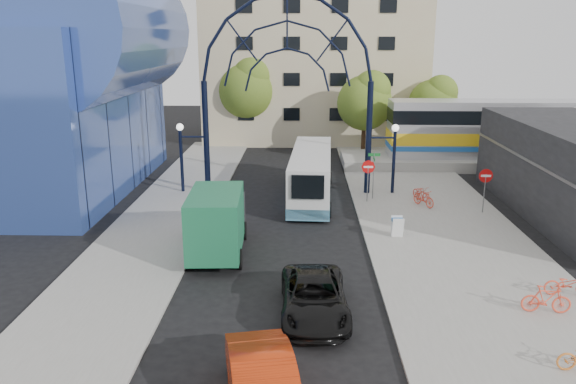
{
  "coord_description": "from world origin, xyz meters",
  "views": [
    {
      "loc": [
        0.91,
        -20.06,
        9.6
      ],
      "look_at": [
        0.25,
        6.0,
        2.33
      ],
      "focal_mm": 35.0,
      "sensor_mm": 36.0,
      "label": 1
    }
  ],
  "objects_px": {
    "train_car": "(558,129)",
    "green_truck": "(218,221)",
    "gateway_arch": "(287,54)",
    "tree_north_a": "(366,100)",
    "sandwich_board": "(397,224)",
    "bike_near_b": "(424,198)",
    "bike_far_a": "(568,284)",
    "black_suv": "(314,297)",
    "street_name_sign": "(374,166)",
    "do_not_enter_sign": "(485,180)",
    "stop_sign": "(368,171)",
    "bike_far_b": "(546,299)",
    "bike_near_a": "(420,193)",
    "tree_north_c": "(435,101)",
    "city_bus": "(311,174)",
    "tree_north_b": "(248,87)"
  },
  "relations": [
    {
      "from": "sandwich_board",
      "to": "city_bus",
      "type": "distance_m",
      "value": 8.33
    },
    {
      "from": "gateway_arch",
      "to": "tree_north_a",
      "type": "height_order",
      "value": "gateway_arch"
    },
    {
      "from": "tree_north_b",
      "to": "green_truck",
      "type": "xyz_separation_m",
      "value": [
        1.0,
        -25.98,
        -3.74
      ]
    },
    {
      "from": "bike_near_a",
      "to": "tree_north_b",
      "type": "bearing_deg",
      "value": 103.07
    },
    {
      "from": "train_car",
      "to": "tree_north_c",
      "type": "distance_m",
      "value": 9.95
    },
    {
      "from": "train_car",
      "to": "tree_north_a",
      "type": "distance_m",
      "value": 14.52
    },
    {
      "from": "gateway_arch",
      "to": "tree_north_c",
      "type": "relative_size",
      "value": 2.1
    },
    {
      "from": "sandwich_board",
      "to": "bike_near_b",
      "type": "relative_size",
      "value": 0.6
    },
    {
      "from": "black_suv",
      "to": "do_not_enter_sign",
      "type": "bearing_deg",
      "value": 49.46
    },
    {
      "from": "gateway_arch",
      "to": "sandwich_board",
      "type": "height_order",
      "value": "gateway_arch"
    },
    {
      "from": "do_not_enter_sign",
      "to": "bike_far_a",
      "type": "xyz_separation_m",
      "value": [
        -0.01,
        -10.37,
        -1.39
      ]
    },
    {
      "from": "bike_near_b",
      "to": "tree_north_a",
      "type": "bearing_deg",
      "value": 65.08
    },
    {
      "from": "tree_north_a",
      "to": "bike_near_b",
      "type": "xyz_separation_m",
      "value": [
        1.82,
        -14.8,
        -3.99
      ]
    },
    {
      "from": "gateway_arch",
      "to": "green_truck",
      "type": "distance_m",
      "value": 12.6
    },
    {
      "from": "sandwich_board",
      "to": "bike_far_a",
      "type": "relative_size",
      "value": 0.56
    },
    {
      "from": "do_not_enter_sign",
      "to": "sandwich_board",
      "type": "relative_size",
      "value": 2.51
    },
    {
      "from": "tree_north_c",
      "to": "bike_far_a",
      "type": "height_order",
      "value": "tree_north_c"
    },
    {
      "from": "street_name_sign",
      "to": "sandwich_board",
      "type": "height_order",
      "value": "street_name_sign"
    },
    {
      "from": "tree_north_a",
      "to": "tree_north_c",
      "type": "relative_size",
      "value": 1.08
    },
    {
      "from": "train_car",
      "to": "green_truck",
      "type": "distance_m",
      "value": 29.17
    },
    {
      "from": "train_car",
      "to": "do_not_enter_sign",
      "type": "bearing_deg",
      "value": -126.87
    },
    {
      "from": "tree_north_b",
      "to": "city_bus",
      "type": "distance_m",
      "value": 17.98
    },
    {
      "from": "bike_near_a",
      "to": "black_suv",
      "type": "bearing_deg",
      "value": -136.06
    },
    {
      "from": "stop_sign",
      "to": "tree_north_a",
      "type": "distance_m",
      "value": 14.23
    },
    {
      "from": "bike_far_a",
      "to": "sandwich_board",
      "type": "bearing_deg",
      "value": 43.24
    },
    {
      "from": "train_car",
      "to": "bike_far_b",
      "type": "distance_m",
      "value": 26.07
    },
    {
      "from": "street_name_sign",
      "to": "tree_north_b",
      "type": "distance_m",
      "value": 19.81
    },
    {
      "from": "bike_far_a",
      "to": "bike_far_b",
      "type": "bearing_deg",
      "value": 138.22
    },
    {
      "from": "black_suv",
      "to": "street_name_sign",
      "type": "bearing_deg",
      "value": 73.56
    },
    {
      "from": "bike_near_b",
      "to": "bike_far_a",
      "type": "height_order",
      "value": "bike_near_b"
    },
    {
      "from": "stop_sign",
      "to": "green_truck",
      "type": "bearing_deg",
      "value": -133.64
    },
    {
      "from": "street_name_sign",
      "to": "tree_north_c",
      "type": "xyz_separation_m",
      "value": [
        6.92,
        15.33,
        2.15
      ]
    },
    {
      "from": "street_name_sign",
      "to": "black_suv",
      "type": "height_order",
      "value": "street_name_sign"
    },
    {
      "from": "bike_far_b",
      "to": "bike_near_a",
      "type": "bearing_deg",
      "value": 11.42
    },
    {
      "from": "black_suv",
      "to": "bike_near_a",
      "type": "height_order",
      "value": "black_suv"
    },
    {
      "from": "tree_north_c",
      "to": "black_suv",
      "type": "distance_m",
      "value": 31.97
    },
    {
      "from": "tree_north_b",
      "to": "green_truck",
      "type": "distance_m",
      "value": 26.27
    },
    {
      "from": "tree_north_a",
      "to": "city_bus",
      "type": "distance_m",
      "value": 13.91
    },
    {
      "from": "street_name_sign",
      "to": "tree_north_b",
      "type": "xyz_separation_m",
      "value": [
        -9.08,
        17.33,
        3.14
      ]
    },
    {
      "from": "train_car",
      "to": "bike_near_b",
      "type": "xyz_separation_m",
      "value": [
        -12.06,
        -10.88,
        -2.28
      ]
    },
    {
      "from": "stop_sign",
      "to": "black_suv",
      "type": "distance_m",
      "value": 14.44
    },
    {
      "from": "black_suv",
      "to": "bike_far_b",
      "type": "relative_size",
      "value": 2.93
    },
    {
      "from": "street_name_sign",
      "to": "city_bus",
      "type": "xyz_separation_m",
      "value": [
        -3.71,
        0.58,
        -0.62
      ]
    },
    {
      "from": "tree_north_c",
      "to": "bike_far_b",
      "type": "relative_size",
      "value": 3.78
    },
    {
      "from": "black_suv",
      "to": "green_truck",
      "type": "bearing_deg",
      "value": 123.97
    },
    {
      "from": "bike_near_a",
      "to": "do_not_enter_sign",
      "type": "bearing_deg",
      "value": -61.66
    },
    {
      "from": "street_name_sign",
      "to": "tree_north_a",
      "type": "distance_m",
      "value": 13.59
    },
    {
      "from": "stop_sign",
      "to": "train_car",
      "type": "xyz_separation_m",
      "value": [
        15.2,
        10.0,
        0.91
      ]
    },
    {
      "from": "sandwich_board",
      "to": "bike_near_b",
      "type": "distance_m",
      "value": 5.66
    },
    {
      "from": "street_name_sign",
      "to": "bike_near_a",
      "type": "xyz_separation_m",
      "value": [
        2.85,
        -0.09,
        -1.6
      ]
    }
  ]
}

